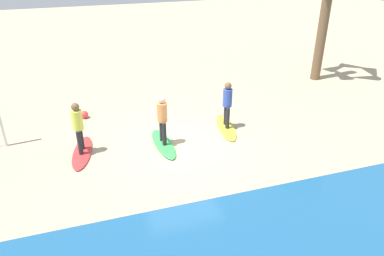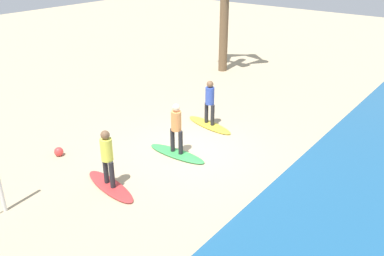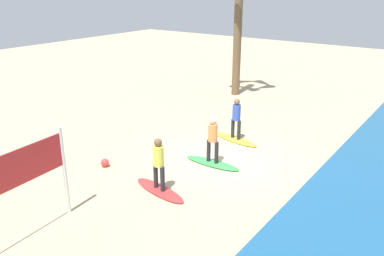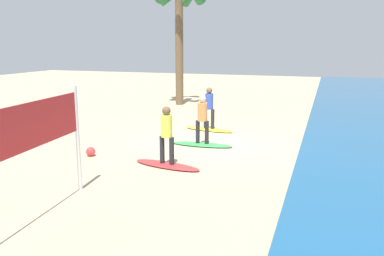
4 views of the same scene
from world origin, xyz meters
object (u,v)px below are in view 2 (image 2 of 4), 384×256
surfboard_red (110,186)px  beach_ball (59,152)px  surfer_yellow (210,99)px  surfer_red (107,154)px  surfboard_green (177,153)px  surfer_green (176,125)px  surfboard_yellow (209,125)px

surfboard_red → beach_ball: beach_ball is taller
surfer_yellow → surfer_red: bearing=2.6°
surfboard_green → surfer_green: bearing=178.3°
surfboard_yellow → surfboard_red: 4.99m
surfer_red → beach_ball: bearing=-95.0°
surfer_green → beach_ball: bearing=-51.2°
surfer_yellow → surfboard_green: size_ratio=0.78×
beach_ball → surfboard_yellow: bearing=153.0°
surfboard_green → surfer_yellow: bearing=99.3°
beach_ball → surfboard_red: bearing=85.0°
surfboard_yellow → surfboard_green: size_ratio=1.00×
surfboard_red → surfboard_yellow: bearing=103.1°
surfer_green → surfer_red: 2.58m
surfer_green → beach_ball: (2.33, -2.90, -0.89)m
surfer_green → beach_ball: surfer_green is taller
beach_ball → surfer_red: bearing=85.0°
surfboard_red → surfer_green: bearing=95.1°
surfer_yellow → surfboard_red: 5.09m
surfboard_red → surfboard_green: bearing=95.1°
surfboard_green → surfer_red: bearing=-97.1°
surfer_yellow → surfer_red: (4.99, 0.23, 0.00)m
surfboard_yellow → surfboard_red: same height
surfboard_red → surfer_red: surfer_red is taller
surfer_yellow → surfboard_red: bearing=2.6°
surfer_yellow → surfboard_red: size_ratio=0.78×
surfboard_yellow → surfer_yellow: surfer_yellow is taller
surfboard_yellow → surfboard_green: 2.47m
surfer_green → surfer_red: size_ratio=1.00×
surfer_green → surfboard_yellow: bearing=-169.0°
surfboard_yellow → surfer_yellow: 0.99m
surfer_yellow → beach_ball: 5.41m
surfboard_yellow → beach_ball: 5.34m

